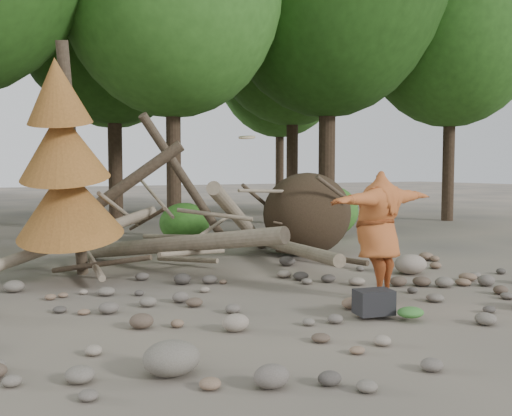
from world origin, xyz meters
name	(u,v)px	position (x,y,z in m)	size (l,w,h in m)	color
ground	(318,305)	(0.00, 0.00, 0.00)	(120.00, 120.00, 0.00)	#514C44
deadfall_pile	(288,217)	(2.02, 4.24, 0.95)	(8.55, 5.24, 3.30)	#332619
dead_conifer	(65,167)	(-3.12, 3.37, 2.11)	(2.06, 2.16, 4.35)	#4C3F30
bush_mid	(185,223)	(0.80, 7.80, 0.56)	(1.40, 1.40, 1.12)	#2C621C
bush_right	(325,211)	(5.00, 7.00, 0.80)	(2.00, 2.00, 1.60)	#377524
frisbee_thrower	(378,233)	(1.04, -0.15, 1.06)	(3.55, 1.20, 2.49)	#AF5627
backpack	(374,306)	(0.24, -1.02, 0.17)	(0.51, 0.34, 0.34)	black
cloth_green	(410,316)	(0.58, -1.38, 0.07)	(0.39, 0.32, 0.14)	#36702D
cloth_orange	(381,298)	(0.95, -0.33, 0.06)	(0.34, 0.28, 0.12)	#AA5C1D
boulder_front_left	(171,358)	(-2.98, -1.78, 0.18)	(0.59, 0.53, 0.35)	#696257
boulder_mid_right	(411,264)	(3.04, 1.25, 0.20)	(0.65, 0.59, 0.39)	gray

